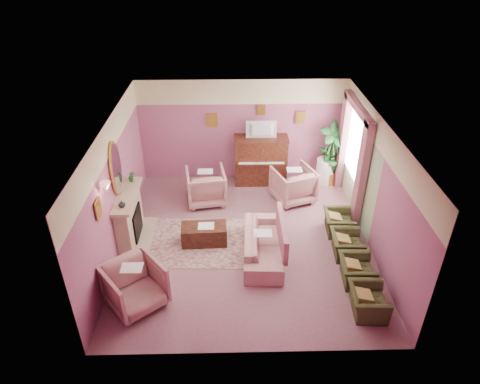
{
  "coord_description": "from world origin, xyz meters",
  "views": [
    {
      "loc": [
        -0.3,
        -7.68,
        6.01
      ],
      "look_at": [
        -0.11,
        0.4,
        1.06
      ],
      "focal_mm": 32.0,
      "sensor_mm": 36.0,
      "label": 1
    }
  ],
  "objects_px": {
    "olive_chair_c": "(347,242)",
    "floral_armchair_right": "(293,183)",
    "olive_chair_b": "(357,268)",
    "side_table": "(326,170)",
    "television": "(262,129)",
    "floral_armchair_left": "(206,185)",
    "olive_chair_a": "(368,298)",
    "olive_chair_d": "(339,220)",
    "floral_armchair_front": "(135,284)",
    "piano": "(261,161)",
    "sofa": "(263,240)",
    "coffee_table": "(204,234)"
  },
  "relations": [
    {
      "from": "side_table",
      "to": "olive_chair_c",
      "type": "bearing_deg",
      "value": -92.76
    },
    {
      "from": "piano",
      "to": "floral_armchair_front",
      "type": "relative_size",
      "value": 1.41
    },
    {
      "from": "television",
      "to": "olive_chair_d",
      "type": "height_order",
      "value": "television"
    },
    {
      "from": "floral_armchair_right",
      "to": "olive_chair_b",
      "type": "relative_size",
      "value": 1.3
    },
    {
      "from": "floral_armchair_front",
      "to": "olive_chair_c",
      "type": "bearing_deg",
      "value": 17.64
    },
    {
      "from": "olive_chair_d",
      "to": "floral_armchair_right",
      "type": "bearing_deg",
      "value": 121.47
    },
    {
      "from": "floral_armchair_right",
      "to": "olive_chair_a",
      "type": "bearing_deg",
      "value": -77.39
    },
    {
      "from": "olive_chair_d",
      "to": "coffee_table",
      "type": "bearing_deg",
      "value": -173.61
    },
    {
      "from": "olive_chair_a",
      "to": "olive_chair_c",
      "type": "relative_size",
      "value": 1.0
    },
    {
      "from": "television",
      "to": "floral_armchair_left",
      "type": "relative_size",
      "value": 0.81
    },
    {
      "from": "olive_chair_b",
      "to": "side_table",
      "type": "xyz_separation_m",
      "value": [
        0.15,
        3.97,
        0.02
      ]
    },
    {
      "from": "sofa",
      "to": "olive_chair_b",
      "type": "xyz_separation_m",
      "value": [
        1.8,
        -0.85,
        -0.07
      ]
    },
    {
      "from": "television",
      "to": "floral_armchair_front",
      "type": "height_order",
      "value": "television"
    },
    {
      "from": "floral_armchair_left",
      "to": "olive_chair_d",
      "type": "xyz_separation_m",
      "value": [
        3.1,
        -1.37,
        -0.16
      ]
    },
    {
      "from": "sofa",
      "to": "floral_armchair_left",
      "type": "relative_size",
      "value": 2.02
    },
    {
      "from": "coffee_table",
      "to": "olive_chair_a",
      "type": "height_order",
      "value": "olive_chair_a"
    },
    {
      "from": "sofa",
      "to": "olive_chair_b",
      "type": "height_order",
      "value": "sofa"
    },
    {
      "from": "floral_armchair_right",
      "to": "olive_chair_b",
      "type": "height_order",
      "value": "floral_armchair_right"
    },
    {
      "from": "piano",
      "to": "coffee_table",
      "type": "xyz_separation_m",
      "value": [
        -1.42,
        -2.71,
        -0.43
      ]
    },
    {
      "from": "floral_armchair_left",
      "to": "olive_chair_c",
      "type": "distance_m",
      "value": 3.81
    },
    {
      "from": "floral_armchair_front",
      "to": "piano",
      "type": "bearing_deg",
      "value": 60.26
    },
    {
      "from": "side_table",
      "to": "floral_armchair_front",
      "type": "bearing_deg",
      "value": -134.36
    },
    {
      "from": "piano",
      "to": "floral_armchair_front",
      "type": "xyz_separation_m",
      "value": [
        -2.59,
        -4.54,
        -0.15
      ]
    },
    {
      "from": "olive_chair_c",
      "to": "floral_armchair_front",
      "type": "bearing_deg",
      "value": -162.36
    },
    {
      "from": "sofa",
      "to": "olive_chair_d",
      "type": "height_order",
      "value": "sofa"
    },
    {
      "from": "piano",
      "to": "sofa",
      "type": "xyz_separation_m",
      "value": [
        -0.15,
        -3.16,
        -0.24
      ]
    },
    {
      "from": "floral_armchair_left",
      "to": "floral_armchair_front",
      "type": "xyz_separation_m",
      "value": [
        -1.14,
        -3.55,
        0.0
      ]
    },
    {
      "from": "olive_chair_c",
      "to": "olive_chair_d",
      "type": "bearing_deg",
      "value": 90.0
    },
    {
      "from": "coffee_table",
      "to": "floral_armchair_front",
      "type": "distance_m",
      "value": 2.19
    },
    {
      "from": "piano",
      "to": "side_table",
      "type": "height_order",
      "value": "piano"
    },
    {
      "from": "floral_armchair_left",
      "to": "olive_chair_d",
      "type": "bearing_deg",
      "value": -23.89
    },
    {
      "from": "sofa",
      "to": "olive_chair_a",
      "type": "height_order",
      "value": "sofa"
    },
    {
      "from": "piano",
      "to": "olive_chair_a",
      "type": "xyz_separation_m",
      "value": [
        1.65,
        -4.83,
        -0.32
      ]
    },
    {
      "from": "coffee_table",
      "to": "olive_chair_d",
      "type": "xyz_separation_m",
      "value": [
        3.08,
        0.34,
        0.11
      ]
    },
    {
      "from": "olive_chair_c",
      "to": "olive_chair_a",
      "type": "bearing_deg",
      "value": -90.0
    },
    {
      "from": "sofa",
      "to": "olive_chair_b",
      "type": "relative_size",
      "value": 2.62
    },
    {
      "from": "side_table",
      "to": "olive_chair_a",
      "type": "bearing_deg",
      "value": -91.81
    },
    {
      "from": "olive_chair_c",
      "to": "floral_armchair_right",
      "type": "bearing_deg",
      "value": 111.19
    },
    {
      "from": "floral_armchair_right",
      "to": "olive_chair_a",
      "type": "xyz_separation_m",
      "value": [
        0.87,
        -3.88,
        -0.16
      ]
    },
    {
      "from": "television",
      "to": "sofa",
      "type": "height_order",
      "value": "television"
    },
    {
      "from": "floral_armchair_front",
      "to": "olive_chair_d",
      "type": "xyz_separation_m",
      "value": [
        4.25,
        2.17,
        -0.16
      ]
    },
    {
      "from": "television",
      "to": "sofa",
      "type": "distance_m",
      "value": 3.34
    },
    {
      "from": "piano",
      "to": "side_table",
      "type": "bearing_deg",
      "value": -1.27
    },
    {
      "from": "olive_chair_d",
      "to": "piano",
      "type": "bearing_deg",
      "value": 124.95
    },
    {
      "from": "piano",
      "to": "sofa",
      "type": "height_order",
      "value": "piano"
    },
    {
      "from": "television",
      "to": "olive_chair_c",
      "type": "xyz_separation_m",
      "value": [
        1.65,
        -3.14,
        -1.27
      ]
    },
    {
      "from": "floral_armchair_right",
      "to": "olive_chair_a",
      "type": "height_order",
      "value": "floral_armchair_right"
    },
    {
      "from": "floral_armchair_left",
      "to": "floral_armchair_front",
      "type": "relative_size",
      "value": 1.0
    },
    {
      "from": "coffee_table",
      "to": "floral_armchair_right",
      "type": "height_order",
      "value": "floral_armchair_right"
    },
    {
      "from": "side_table",
      "to": "piano",
      "type": "bearing_deg",
      "value": 178.73
    }
  ]
}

